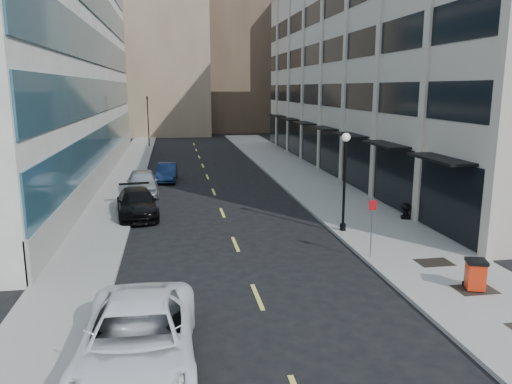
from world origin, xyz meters
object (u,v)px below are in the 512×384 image
object	(u,v)px
traffic_signal	(147,99)
car_silver_sedan	(142,182)
car_blue_sedan	(167,172)
lamppost	(345,173)
trash_bin	(475,274)
car_white_van	(138,340)
car_black_pickup	(137,203)
urn_planter	(406,209)
sign_post	(372,219)

from	to	relation	value
traffic_signal	car_silver_sedan	size ratio (longest dim) A/B	1.39
car_blue_sedan	lamppost	size ratio (longest dim) A/B	0.84
trash_bin	lamppost	distance (m)	8.48
car_white_van	car_blue_sedan	xyz separation A→B (m)	(0.56, 26.78, -0.19)
car_black_pickup	car_blue_sedan	xyz separation A→B (m)	(1.60, 10.71, -0.08)
traffic_signal	urn_planter	size ratio (longest dim) A/B	8.18
car_white_van	lamppost	bearing A→B (deg)	51.52
trash_bin	lamppost	xyz separation A→B (m)	(-2.07, 7.89, 2.31)
traffic_signal	urn_planter	distance (m)	40.74
car_silver_sedan	lamppost	xyz separation A→B (m)	(10.29, -10.88, 2.20)
car_black_pickup	trash_bin	xyz separation A→B (m)	(12.36, -13.00, -0.02)
car_silver_sedan	trash_bin	distance (m)	22.48
car_white_van	sign_post	bearing A→B (deg)	39.18
urn_planter	trash_bin	bearing A→B (deg)	-102.10
traffic_signal	urn_planter	world-z (taller)	traffic_signal
car_white_van	car_silver_sedan	bearing A→B (deg)	94.41
car_white_van	trash_bin	size ratio (longest dim) A/B	5.74
traffic_signal	trash_bin	size ratio (longest dim) A/B	6.37
urn_planter	car_silver_sedan	bearing A→B (deg)	147.23
car_white_van	car_black_pickup	size ratio (longest dim) A/B	1.20
traffic_signal	car_blue_sedan	world-z (taller)	traffic_signal
car_silver_sedan	urn_planter	size ratio (longest dim) A/B	5.90
lamppost	urn_planter	distance (m)	5.02
urn_planter	sign_post	bearing A→B (deg)	-127.42
car_silver_sedan	trash_bin	size ratio (longest dim) A/B	4.59
car_silver_sedan	lamppost	size ratio (longest dim) A/B	1.02
car_black_pickup	trash_bin	bearing A→B (deg)	-53.34
sign_post	urn_planter	size ratio (longest dim) A/B	3.06
car_silver_sedan	car_blue_sedan	distance (m)	5.19
urn_planter	lamppost	bearing A→B (deg)	-158.58
car_black_pickup	lamppost	size ratio (longest dim) A/B	1.06
traffic_signal	lamppost	world-z (taller)	traffic_signal
trash_bin	car_blue_sedan	bearing A→B (deg)	132.82
car_white_van	urn_planter	bearing A→B (deg)	44.94
urn_planter	traffic_signal	bearing A→B (deg)	111.94
urn_planter	car_black_pickup	bearing A→B (deg)	166.36
lamppost	urn_planter	xyz separation A→B (m)	(4.11, 1.61, -2.38)
car_silver_sedan	car_white_van	bearing A→B (deg)	-90.85
car_silver_sedan	car_blue_sedan	bearing A→B (deg)	68.47
traffic_signal	car_silver_sedan	world-z (taller)	traffic_signal
car_silver_sedan	urn_planter	world-z (taller)	car_silver_sedan
car_black_pickup	car_silver_sedan	xyz separation A→B (m)	(0.00, 5.77, 0.10)
car_blue_sedan	urn_planter	distance (m)	19.12
lamppost	urn_planter	world-z (taller)	lamppost
traffic_signal	urn_planter	bearing A→B (deg)	-68.06
car_black_pickup	traffic_signal	bearing A→B (deg)	84.27
trash_bin	car_silver_sedan	bearing A→B (deg)	141.77
car_blue_sedan	sign_post	world-z (taller)	sign_post
trash_bin	urn_planter	size ratio (longest dim) A/B	1.28
car_silver_sedan	car_blue_sedan	size ratio (longest dim) A/B	1.22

